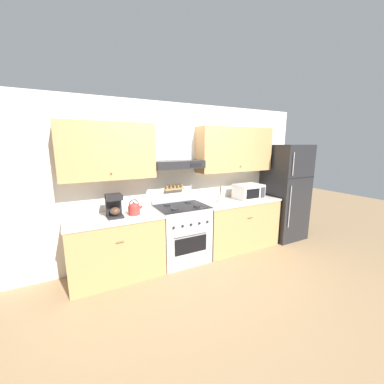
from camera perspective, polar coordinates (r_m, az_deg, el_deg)
name	(u,v)px	position (r m, az deg, el deg)	size (l,w,h in m)	color
ground_plane	(192,269)	(3.83, -0.07, -18.10)	(16.00, 16.00, 0.00)	#937551
wall_back	(177,169)	(3.93, -3.63, 5.53)	(5.20, 0.46, 2.55)	silver
counter_left	(116,247)	(3.62, -17.91, -12.53)	(1.30, 0.67, 0.90)	tan
counter_right	(238,223)	(4.49, 10.98, -7.45)	(1.50, 0.67, 0.90)	tan
stove_range	(182,233)	(3.90, -2.43, -9.94)	(0.79, 0.66, 1.00)	#ADAFB5
refrigerator	(285,192)	(5.12, 21.54, -0.02)	(0.73, 0.74, 1.89)	#232326
tea_kettle	(134,209)	(3.47, -13.84, -3.91)	(0.21, 0.17, 0.22)	red
coffee_maker	(114,206)	(3.43, -18.37, -3.13)	(0.21, 0.23, 0.32)	black
microwave	(248,192)	(4.47, 13.50, 0.11)	(0.48, 0.38, 0.27)	white
utensil_crock	(220,198)	(4.08, 6.86, -1.51)	(0.11, 0.11, 0.30)	silver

